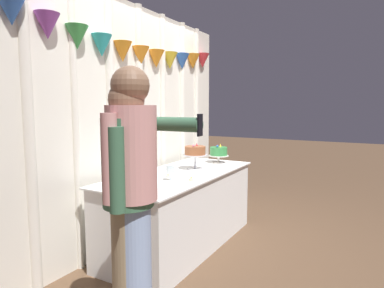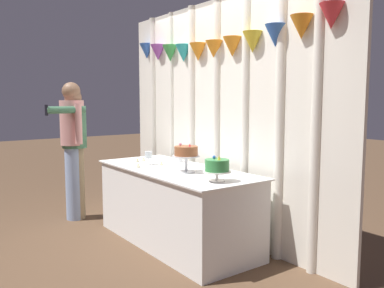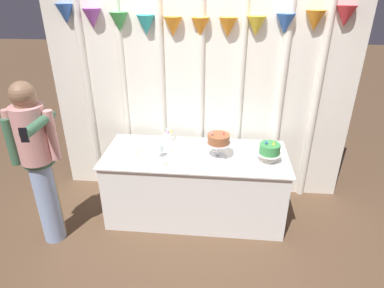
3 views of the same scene
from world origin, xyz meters
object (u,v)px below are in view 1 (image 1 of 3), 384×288
Objects in this scene: tealight_near_left at (155,185)px; guest_girl_blue_dress at (130,204)px; wine_glass at (170,169)px; cake_table at (181,209)px; cake_display_nearright at (219,152)px; tealight_far_left at (146,184)px; guest_man_pink_jacket at (133,196)px; cake_display_nearleft at (195,152)px; tealight_near_right at (191,179)px; tealight_far_right at (168,176)px; flower_vase at (139,169)px.

guest_girl_blue_dress is (-0.83, -0.42, 0.11)m from tealight_near_left.
wine_glass is 0.09× the size of guest_girl_blue_dress.
cake_table is 7.87× the size of cake_display_nearright.
cake_display_nearright is 0.15× the size of guest_girl_blue_dress.
guest_man_pink_jacket reaches higher than tealight_far_left.
cake_display_nearright is at bearing -4.62° from cake_display_nearleft.
guest_girl_blue_dress is (-1.17, -0.25, 0.11)m from tealight_near_right.
guest_girl_blue_dress is at bearing -167.75° from tealight_near_right.
cake_table is 0.63m from cake_display_nearleft.
wine_glass is at bearing -137.87° from tealight_far_right.
cake_display_nearleft is at bearing 17.04° from guest_man_pink_jacket.
cake_display_nearleft is at bearing -28.47° from flower_vase.
guest_man_pink_jacket reaches higher than flower_vase.
cake_display_nearleft is 1.68× the size of flower_vase.
wine_glass is 0.26m from tealight_near_left.
cake_table is 42.51× the size of tealight_far_right.
flower_vase is (0.02, 0.39, -0.04)m from wine_glass.
flower_vase reaches higher than wine_glass.
guest_girl_blue_dress is at bearing -158.41° from wine_glass.
cake_display_nearleft is 0.52m from cake_display_nearright.
cake_table is 1.62m from guest_girl_blue_dress.
guest_man_pink_jacket is 0.05m from guest_girl_blue_dress.
cake_table is 0.74m from tealight_near_left.
tealight_near_right is at bearing -27.19° from tealight_near_left.
flower_vase is 0.11× the size of guest_girl_blue_dress.
wine_glass is at bearing -173.34° from cake_display_nearleft.
tealight_near_left is (-0.27, -0.39, -0.06)m from flower_vase.
cake_display_nearleft is 1.75m from guest_man_pink_jacket.
cake_display_nearright is 1.44× the size of flower_vase.
wine_glass reaches higher than tealight_near_left.
tealight_near_right is at bearing -154.63° from cake_display_nearleft.
wine_glass is (-1.12, -0.03, -0.02)m from cake_display_nearright.
tealight_near_right is 0.98× the size of tealight_far_right.
wine_glass is at bearing 22.45° from guest_man_pink_jacket.
guest_man_pink_jacket is (-1.68, -0.51, -0.02)m from cake_display_nearleft.
tealight_far_left is 0.98m from guest_man_pink_jacket.
guest_man_pink_jacket is at bearing -155.39° from tealight_far_right.
tealight_near_right is (0.33, -0.17, 0.00)m from tealight_near_left.
cake_table is 0.47m from tealight_far_right.
tealight_far_right is 1.30m from guest_girl_blue_dress.
flower_vase is at bearing 86.95° from wine_glass.
cake_display_nearleft is 0.88m from tealight_far_left.
cake_table is 1.16× the size of guest_man_pink_jacket.
tealight_near_left is 0.94m from guest_girl_blue_dress.
cake_display_nearleft reaches higher than tealight_far_left.
guest_girl_blue_dress is (-1.44, -0.53, 0.51)m from cake_table.
cake_table is at bearing 20.92° from guest_man_pink_jacket.
wine_glass is 0.09× the size of guest_man_pink_jacket.
cake_display_nearleft is 0.67m from flower_vase.
tealight_far_left reaches higher than cake_table.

